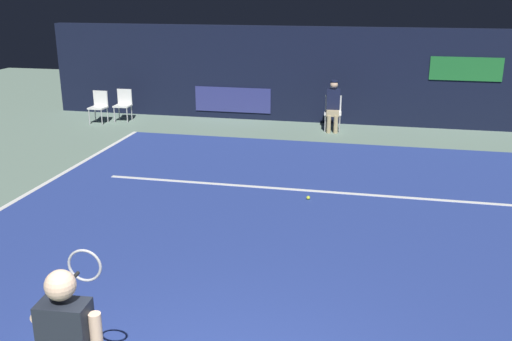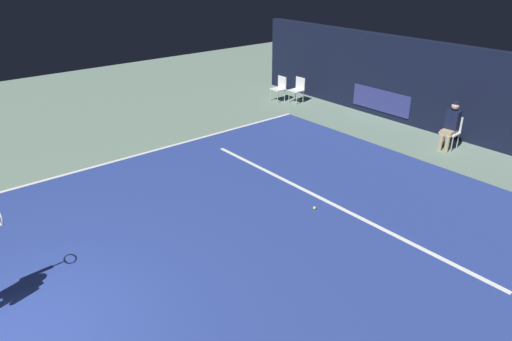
{
  "view_description": "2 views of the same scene",
  "coord_description": "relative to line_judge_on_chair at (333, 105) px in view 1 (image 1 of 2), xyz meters",
  "views": [
    {
      "loc": [
        1.18,
        -3.57,
        3.59
      ],
      "look_at": [
        -0.66,
        4.88,
        0.82
      ],
      "focal_mm": 40.14,
      "sensor_mm": 36.0,
      "label": 1
    },
    {
      "loc": [
        5.86,
        -0.48,
        4.88
      ],
      "look_at": [
        -0.68,
        4.92,
        0.93
      ],
      "focal_mm": 32.76,
      "sensor_mm": 36.0,
      "label": 2
    }
  ],
  "objects": [
    {
      "name": "tennis_ball",
      "position": [
        0.04,
        -5.27,
        -0.64
      ],
      "size": [
        0.07,
        0.07,
        0.07
      ],
      "primitive_type": "sphere",
      "color": "#CCE033",
      "rests_on": "court_surface"
    },
    {
      "name": "ground_plane",
      "position": [
        -0.02,
        -6.71,
        -0.69
      ],
      "size": [
        31.9,
        31.9,
        0.0
      ],
      "primitive_type": "plane",
      "color": "slate"
    },
    {
      "name": "courtside_chair_far",
      "position": [
        -6.4,
        -0.44,
        -0.18
      ],
      "size": [
        0.44,
        0.42,
        0.88
      ],
      "color": "white",
      "rests_on": "ground"
    },
    {
      "name": "court_surface",
      "position": [
        -0.02,
        -6.71,
        -0.68
      ],
      "size": [
        10.04,
        10.9,
        0.01
      ],
      "primitive_type": "cube",
      "color": "navy",
      "rests_on": "ground"
    },
    {
      "name": "line_service",
      "position": [
        -0.02,
        -4.8,
        -0.67
      ],
      "size": [
        7.83,
        0.1,
        0.01
      ],
      "primitive_type": "cube",
      "color": "white",
      "rests_on": "court_surface"
    },
    {
      "name": "line_sideline_right",
      "position": [
        -4.99,
        -6.71,
        -0.67
      ],
      "size": [
        0.1,
        10.9,
        0.01
      ],
      "primitive_type": "cube",
      "color": "white",
      "rests_on": "court_surface"
    },
    {
      "name": "back_wall",
      "position": [
        -0.02,
        1.01,
        0.61
      ],
      "size": [
        16.54,
        0.33,
        2.6
      ],
      "color": "black",
      "rests_on": "ground"
    },
    {
      "name": "line_judge_on_chair",
      "position": [
        0.0,
        0.0,
        0.0
      ],
      "size": [
        0.47,
        0.55,
        1.32
      ],
      "color": "white",
      "rests_on": "ground"
    },
    {
      "name": "courtside_chair_near",
      "position": [
        -5.85,
        -0.05,
        -0.18
      ],
      "size": [
        0.46,
        0.44,
        0.88
      ],
      "color": "white",
      "rests_on": "ground"
    }
  ]
}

